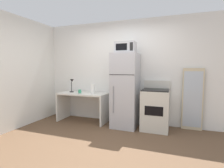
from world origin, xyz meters
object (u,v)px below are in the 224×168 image
at_px(coffee_mug, 80,91).
at_px(refrigerator, 125,90).
at_px(desk_lamp, 72,83).
at_px(oven_range, 155,109).
at_px(microwave, 125,48).
at_px(paper_towel_roll, 93,89).
at_px(leaning_mirror, 192,99).
at_px(desk, 83,101).

xyz_separation_m(coffee_mug, refrigerator, (1.21, 0.06, 0.07)).
xyz_separation_m(desk_lamp, coffee_mug, (0.30, -0.10, -0.19)).
bearing_deg(coffee_mug, oven_range, 2.51).
distance_m(desk_lamp, refrigerator, 1.51).
height_order(microwave, oven_range, microwave).
bearing_deg(paper_towel_roll, refrigerator, 0.74).
distance_m(paper_towel_roll, leaning_mirror, 2.37).
bearing_deg(refrigerator, desk_lamp, 178.37).
bearing_deg(refrigerator, desk, 178.82).
relative_size(desk, coffee_mug, 13.55).
bearing_deg(paper_towel_roll, coffee_mug, -172.74).
distance_m(desk, leaning_mirror, 2.66).
bearing_deg(desk_lamp, coffee_mug, -18.41).
xyz_separation_m(paper_towel_roll, microwave, (0.86, -0.01, 1.00)).
bearing_deg(desk, microwave, -2.22).
height_order(microwave, leaning_mirror, microwave).
bearing_deg(oven_range, paper_towel_roll, -178.58).
xyz_separation_m(desk, leaning_mirror, (2.64, 0.26, 0.17)).
distance_m(paper_towel_roll, oven_range, 1.61).
bearing_deg(paper_towel_roll, desk, 173.43).
height_order(desk_lamp, coffee_mug, desk_lamp).
xyz_separation_m(desk_lamp, refrigerator, (1.51, -0.04, -0.12)).
bearing_deg(coffee_mug, leaning_mirror, 7.17).
xyz_separation_m(paper_towel_roll, refrigerator, (0.86, 0.01, 0.00)).
relative_size(paper_towel_roll, leaning_mirror, 0.17).
bearing_deg(microwave, desk_lamp, 177.56).
bearing_deg(desk, leaning_mirror, 5.59).
bearing_deg(refrigerator, leaning_mirror, 10.77).
relative_size(refrigerator, leaning_mirror, 1.24).
relative_size(coffee_mug, refrigerator, 0.05).
bearing_deg(desk, refrigerator, -1.18).
distance_m(desk, refrigerator, 1.21).
height_order(desk_lamp, leaning_mirror, leaning_mirror).
height_order(paper_towel_roll, microwave, microwave).
height_order(coffee_mug, oven_range, oven_range).
bearing_deg(leaning_mirror, oven_range, -162.03).
relative_size(desk_lamp, microwave, 0.77).
bearing_deg(paper_towel_roll, microwave, -0.67).
bearing_deg(coffee_mug, paper_towel_roll, 7.26).
height_order(refrigerator, oven_range, refrigerator).
distance_m(refrigerator, leaning_mirror, 1.52).
xyz_separation_m(microwave, leaning_mirror, (1.48, 0.30, -1.17)).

